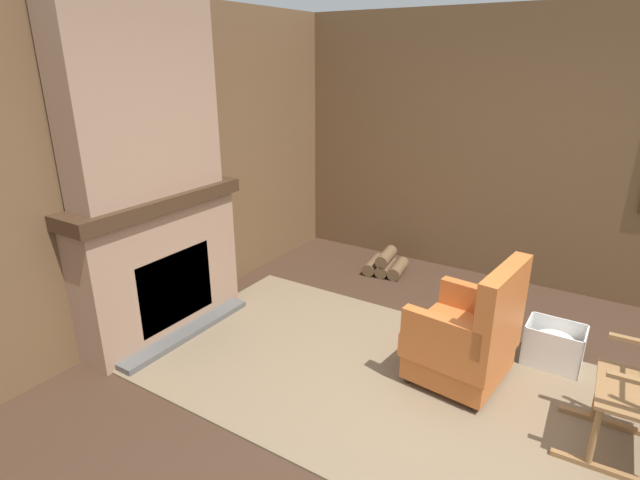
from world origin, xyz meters
The scene contains 11 objects.
ground_plane centered at (0.00, 0.00, 0.00)m, with size 14.00×14.00×0.00m, color #3D281C.
wood_panel_wall_left centered at (-2.67, 0.00, 1.35)m, with size 0.06×5.88×2.69m.
wood_panel_wall_back centered at (0.03, 2.67, 1.35)m, with size 5.88×0.09×2.69m.
fireplace_hearth centered at (-2.46, 0.00, 0.60)m, with size 0.54×1.56×1.20m.
chimney_breast centered at (-2.47, 0.00, 1.94)m, with size 0.29×1.28×1.47m.
area_rug centered at (-0.58, 0.33, 0.01)m, with size 3.63×2.03×0.01m.
armchair centered at (-0.07, 0.63, 0.35)m, with size 0.70×0.75×0.95m.
firewood_stack centered at (-1.38, 2.10, 0.10)m, with size 0.46×0.44×0.25m.
laundry_basket centered at (0.44, 1.20, 0.17)m, with size 0.41×0.31×0.33m.
oil_lamp_vase centered at (-2.50, -0.39, 1.31)m, with size 0.10×0.10×0.30m.
storage_case centered at (-2.50, 0.53, 1.28)m, with size 0.14×0.22×0.16m.
Camera 1 is at (0.69, -2.52, 2.22)m, focal length 28.00 mm.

